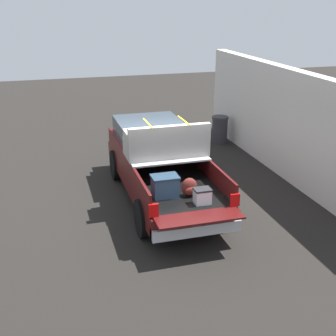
% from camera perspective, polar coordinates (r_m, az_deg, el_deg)
% --- Properties ---
extents(ground_plane, '(40.00, 40.00, 0.00)m').
position_cam_1_polar(ground_plane, '(11.83, -0.80, -3.98)').
color(ground_plane, black).
extents(pickup_truck, '(6.05, 2.06, 2.23)m').
position_cam_1_polar(pickup_truck, '(11.78, -1.30, 0.94)').
color(pickup_truck, '#470F0F').
rests_on(pickup_truck, ground_plane).
extents(building_facade, '(10.24, 0.36, 3.15)m').
position_cam_1_polar(building_facade, '(13.59, 14.73, 5.72)').
color(building_facade, silver).
rests_on(building_facade, ground_plane).
extents(trash_can, '(0.60, 0.60, 0.98)m').
position_cam_1_polar(trash_can, '(16.42, 6.65, 4.94)').
color(trash_can, '#2D2D33').
rests_on(trash_can, ground_plane).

